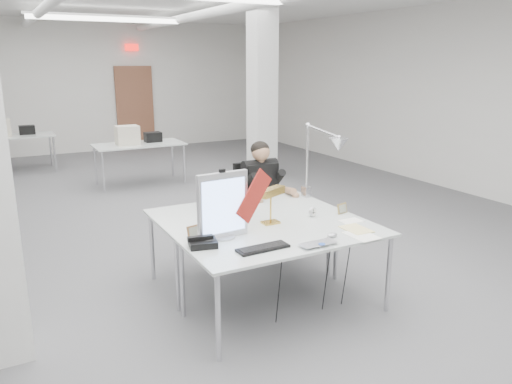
{
  "coord_description": "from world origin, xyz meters",
  "views": [
    {
      "loc": [
        -2.18,
        -5.99,
        2.23
      ],
      "look_at": [
        -0.04,
        -2.0,
        1.03
      ],
      "focal_mm": 35.0,
      "sensor_mm": 36.0,
      "label": 1
    }
  ],
  "objects_px": {
    "laptop": "(322,246)",
    "bankers_lamp": "(271,205)",
    "beige_monitor": "(224,193)",
    "architect_lamp": "(321,157)",
    "seated_person": "(261,179)",
    "monitor": "(223,206)",
    "desk_main": "(287,236)",
    "desk_phone": "(203,243)",
    "office_chair": "(258,208)"
  },
  "relations": [
    {
      "from": "laptop",
      "to": "bankers_lamp",
      "type": "height_order",
      "value": "bankers_lamp"
    },
    {
      "from": "desk_main",
      "to": "bankers_lamp",
      "type": "relative_size",
      "value": 5.17
    },
    {
      "from": "monitor",
      "to": "bankers_lamp",
      "type": "bearing_deg",
      "value": 10.8
    },
    {
      "from": "monitor",
      "to": "architect_lamp",
      "type": "relative_size",
      "value": 0.58
    },
    {
      "from": "office_chair",
      "to": "seated_person",
      "type": "xyz_separation_m",
      "value": [
        0.0,
        -0.05,
        0.35
      ]
    },
    {
      "from": "monitor",
      "to": "desk_main",
      "type": "bearing_deg",
      "value": -25.43
    },
    {
      "from": "architect_lamp",
      "to": "desk_phone",
      "type": "bearing_deg",
      "value": -172.34
    },
    {
      "from": "monitor",
      "to": "beige_monitor",
      "type": "height_order",
      "value": "monitor"
    },
    {
      "from": "laptop",
      "to": "desk_phone",
      "type": "distance_m",
      "value": 0.97
    },
    {
      "from": "beige_monitor",
      "to": "seated_person",
      "type": "bearing_deg",
      "value": 25.06
    },
    {
      "from": "monitor",
      "to": "beige_monitor",
      "type": "bearing_deg",
      "value": 61.03
    },
    {
      "from": "seated_person",
      "to": "desk_phone",
      "type": "height_order",
      "value": "seated_person"
    },
    {
      "from": "bankers_lamp",
      "to": "desk_phone",
      "type": "relative_size",
      "value": 1.56
    },
    {
      "from": "bankers_lamp",
      "to": "beige_monitor",
      "type": "relative_size",
      "value": 1.02
    },
    {
      "from": "desk_main",
      "to": "bankers_lamp",
      "type": "distance_m",
      "value": 0.4
    },
    {
      "from": "monitor",
      "to": "laptop",
      "type": "xyz_separation_m",
      "value": [
        0.61,
        -0.59,
        -0.27
      ]
    },
    {
      "from": "monitor",
      "to": "bankers_lamp",
      "type": "relative_size",
      "value": 1.65
    },
    {
      "from": "monitor",
      "to": "desk_phone",
      "type": "distance_m",
      "value": 0.36
    },
    {
      "from": "seated_person",
      "to": "architect_lamp",
      "type": "relative_size",
      "value": 0.97
    },
    {
      "from": "desk_main",
      "to": "monitor",
      "type": "xyz_separation_m",
      "value": [
        -0.52,
        0.2,
        0.3
      ]
    },
    {
      "from": "laptop",
      "to": "monitor",
      "type": "bearing_deg",
      "value": 135.16
    },
    {
      "from": "desk_main",
      "to": "monitor",
      "type": "bearing_deg",
      "value": 158.64
    },
    {
      "from": "desk_main",
      "to": "seated_person",
      "type": "bearing_deg",
      "value": 70.18
    },
    {
      "from": "seated_person",
      "to": "monitor",
      "type": "relative_size",
      "value": 1.67
    },
    {
      "from": "office_chair",
      "to": "laptop",
      "type": "height_order",
      "value": "office_chair"
    },
    {
      "from": "office_chair",
      "to": "seated_person",
      "type": "distance_m",
      "value": 0.36
    },
    {
      "from": "office_chair",
      "to": "seated_person",
      "type": "bearing_deg",
      "value": -89.7
    },
    {
      "from": "seated_person",
      "to": "architect_lamp",
      "type": "bearing_deg",
      "value": -64.02
    },
    {
      "from": "seated_person",
      "to": "desk_phone",
      "type": "relative_size",
      "value": 4.29
    },
    {
      "from": "monitor",
      "to": "office_chair",
      "type": "bearing_deg",
      "value": 46.87
    },
    {
      "from": "architect_lamp",
      "to": "office_chair",
      "type": "bearing_deg",
      "value": 100.28
    },
    {
      "from": "desk_main",
      "to": "desk_phone",
      "type": "xyz_separation_m",
      "value": [
        -0.75,
        0.1,
        0.04
      ]
    },
    {
      "from": "desk_main",
      "to": "monitor",
      "type": "relative_size",
      "value": 3.14
    },
    {
      "from": "seated_person",
      "to": "laptop",
      "type": "xyz_separation_m",
      "value": [
        -0.42,
        -1.82,
        -0.13
      ]
    },
    {
      "from": "beige_monitor",
      "to": "architect_lamp",
      "type": "bearing_deg",
      "value": -22.8
    },
    {
      "from": "seated_person",
      "to": "bankers_lamp",
      "type": "distance_m",
      "value": 1.18
    },
    {
      "from": "monitor",
      "to": "seated_person",
      "type": "bearing_deg",
      "value": 45.75
    },
    {
      "from": "monitor",
      "to": "desk_phone",
      "type": "height_order",
      "value": "monitor"
    },
    {
      "from": "bankers_lamp",
      "to": "architect_lamp",
      "type": "xyz_separation_m",
      "value": [
        0.82,
        0.38,
        0.32
      ]
    },
    {
      "from": "beige_monitor",
      "to": "bankers_lamp",
      "type": "bearing_deg",
      "value": -82.05
    },
    {
      "from": "seated_person",
      "to": "monitor",
      "type": "distance_m",
      "value": 1.61
    },
    {
      "from": "desk_main",
      "to": "seated_person",
      "type": "distance_m",
      "value": 1.53
    },
    {
      "from": "seated_person",
      "to": "laptop",
      "type": "height_order",
      "value": "seated_person"
    },
    {
      "from": "laptop",
      "to": "bankers_lamp",
      "type": "bearing_deg",
      "value": 93.82
    },
    {
      "from": "seated_person",
      "to": "bankers_lamp",
      "type": "height_order",
      "value": "seated_person"
    },
    {
      "from": "desk_main",
      "to": "desk_phone",
      "type": "relative_size",
      "value": 8.06
    },
    {
      "from": "seated_person",
      "to": "beige_monitor",
      "type": "distance_m",
      "value": 0.79
    },
    {
      "from": "office_chair",
      "to": "architect_lamp",
      "type": "xyz_separation_m",
      "value": [
        0.34,
        -0.75,
        0.7
      ]
    },
    {
      "from": "office_chair",
      "to": "laptop",
      "type": "xyz_separation_m",
      "value": [
        -0.42,
        -1.87,
        0.22
      ]
    },
    {
      "from": "monitor",
      "to": "bankers_lamp",
      "type": "distance_m",
      "value": 0.58
    }
  ]
}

